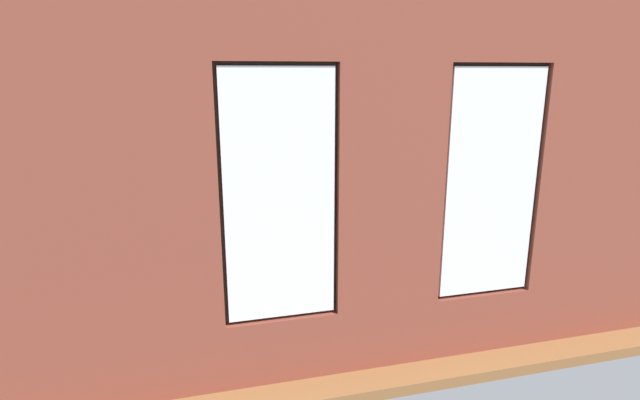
# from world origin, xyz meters

# --- Properties ---
(ground_plane) EXTENTS (6.87, 5.52, 0.10)m
(ground_plane) POSITION_xyz_m (0.00, 0.00, -0.05)
(ground_plane) COLOR brown
(brick_wall_with_windows) EXTENTS (6.27, 0.30, 3.54)m
(brick_wall_with_windows) POSITION_xyz_m (-0.00, 2.38, 1.77)
(brick_wall_with_windows) COLOR brown
(brick_wall_with_windows) RESTS_ON ground_plane
(white_wall_right) EXTENTS (0.10, 4.52, 3.54)m
(white_wall_right) POSITION_xyz_m (3.08, 0.20, 1.77)
(white_wall_right) COLOR silver
(white_wall_right) RESTS_ON ground_plane
(couch_by_window) EXTENTS (2.09, 0.87, 0.80)m
(couch_by_window) POSITION_xyz_m (-0.02, 1.73, 0.33)
(couch_by_window) COLOR black
(couch_by_window) RESTS_ON ground_plane
(couch_left) EXTENTS (1.00, 1.89, 0.80)m
(couch_left) POSITION_xyz_m (-2.43, 0.47, 0.33)
(couch_left) COLOR black
(couch_left) RESTS_ON ground_plane
(coffee_table) EXTENTS (1.38, 0.70, 0.41)m
(coffee_table) POSITION_xyz_m (0.20, 0.19, 0.35)
(coffee_table) COLOR olive
(coffee_table) RESTS_ON ground_plane
(cup_ceramic) EXTENTS (0.09, 0.09, 0.11)m
(cup_ceramic) POSITION_xyz_m (-0.17, 0.07, 0.46)
(cup_ceramic) COLOR #33567F
(cup_ceramic) RESTS_ON coffee_table
(candle_jar) EXTENTS (0.08, 0.08, 0.12)m
(candle_jar) POSITION_xyz_m (0.20, 0.19, 0.47)
(candle_jar) COLOR #B7333D
(candle_jar) RESTS_ON coffee_table
(table_plant_small) EXTENTS (0.12, 0.12, 0.20)m
(table_plant_small) POSITION_xyz_m (0.62, 0.29, 0.52)
(table_plant_small) COLOR brown
(table_plant_small) RESTS_ON coffee_table
(remote_gray) EXTENTS (0.07, 0.17, 0.02)m
(remote_gray) POSITION_xyz_m (0.10, 0.29, 0.42)
(remote_gray) COLOR #59595B
(remote_gray) RESTS_ON coffee_table
(remote_black) EXTENTS (0.12, 0.17, 0.02)m
(remote_black) POSITION_xyz_m (0.38, 0.10, 0.42)
(remote_black) COLOR black
(remote_black) RESTS_ON coffee_table
(media_console) EXTENTS (0.97, 0.42, 0.54)m
(media_console) POSITION_xyz_m (2.78, 0.02, 0.27)
(media_console) COLOR black
(media_console) RESTS_ON ground_plane
(tv_flatscreen) EXTENTS (0.98, 0.20, 0.70)m
(tv_flatscreen) POSITION_xyz_m (2.78, 0.02, 0.89)
(tv_flatscreen) COLOR black
(tv_flatscreen) RESTS_ON media_console
(potted_plant_mid_room_small) EXTENTS (0.33, 0.33, 0.52)m
(potted_plant_mid_room_small) POSITION_xyz_m (-0.95, -1.12, 0.34)
(potted_plant_mid_room_small) COLOR beige
(potted_plant_mid_room_small) RESTS_ON ground_plane
(potted_plant_by_left_couch) EXTENTS (0.33, 0.33, 0.49)m
(potted_plant_by_left_couch) POSITION_xyz_m (-2.03, -0.89, 0.34)
(potted_plant_by_left_couch) COLOR brown
(potted_plant_by_left_couch) RESTS_ON ground_plane
(potted_plant_beside_window_right) EXTENTS (0.94, 1.08, 1.43)m
(potted_plant_beside_window_right) POSITION_xyz_m (1.52, 1.83, 0.53)
(potted_plant_beside_window_right) COLOR beige
(potted_plant_beside_window_right) RESTS_ON ground_plane
(potted_plant_corner_near_left) EXTENTS (0.75, 0.65, 1.30)m
(potted_plant_corner_near_left) POSITION_xyz_m (-2.58, -1.76, 0.64)
(potted_plant_corner_near_left) COLOR #9E5638
(potted_plant_corner_near_left) RESTS_ON ground_plane
(potted_plant_corner_far_left) EXTENTS (0.94, 0.85, 1.16)m
(potted_plant_corner_far_left) POSITION_xyz_m (-2.58, 1.83, 0.71)
(potted_plant_corner_far_left) COLOR #47423D
(potted_plant_corner_far_left) RESTS_ON ground_plane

